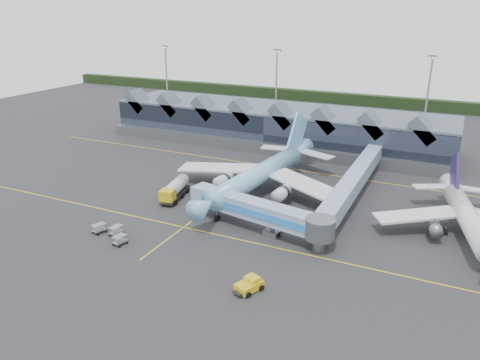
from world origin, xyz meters
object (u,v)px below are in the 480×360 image
at_px(fuel_truck, 175,188).
at_px(pushback_tug, 249,285).
at_px(jet_bridge, 266,214).
at_px(regional_jet, 467,216).
at_px(main_airliner, 262,173).

relative_size(fuel_truck, pushback_tug, 2.37).
height_order(jet_bridge, fuel_truck, jet_bridge).
height_order(fuel_truck, pushback_tug, fuel_truck).
height_order(regional_jet, pushback_tug, regional_jet).
bearing_deg(fuel_truck, regional_jet, -4.06).
relative_size(main_airliner, pushback_tug, 9.80).
bearing_deg(regional_jet, pushback_tug, -143.76).
height_order(main_airliner, jet_bridge, main_airliner).
distance_m(jet_bridge, fuel_truck, 22.55).
distance_m(main_airliner, jet_bridge, 18.19).
distance_m(fuel_truck, pushback_tug, 34.32).
relative_size(regional_jet, jet_bridge, 1.19).
bearing_deg(jet_bridge, pushback_tug, -64.01).
bearing_deg(fuel_truck, main_airliner, 24.26).
bearing_deg(jet_bridge, main_airliner, 125.88).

